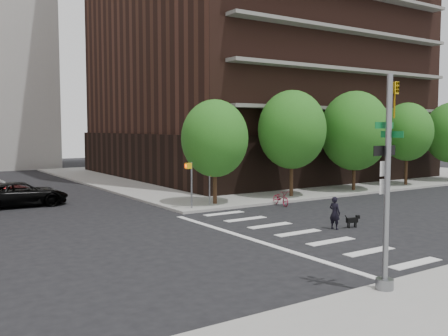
% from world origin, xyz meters
% --- Properties ---
extents(ground, '(120.00, 120.00, 0.00)m').
position_xyz_m(ground, '(0.00, 0.00, 0.00)').
color(ground, black).
rests_on(ground, ground).
extents(sidewalk_ne, '(39.00, 33.00, 0.15)m').
position_xyz_m(sidewalk_ne, '(20.50, 23.50, 0.07)').
color(sidewalk_ne, gray).
rests_on(sidewalk_ne, ground).
extents(crosswalk, '(3.85, 13.00, 0.01)m').
position_xyz_m(crosswalk, '(2.21, -0.00, 0.01)').
color(crosswalk, silver).
rests_on(crosswalk, ground).
extents(tree_a, '(4.00, 4.00, 5.90)m').
position_xyz_m(tree_a, '(4.00, 8.50, 4.04)').
color(tree_a, '#301E11').
rests_on(tree_a, sidewalk_ne).
extents(tree_b, '(4.50, 4.50, 6.65)m').
position_xyz_m(tree_b, '(10.00, 8.50, 4.54)').
color(tree_b, '#301E11').
rests_on(tree_b, sidewalk_ne).
extents(tree_c, '(5.00, 5.00, 6.80)m').
position_xyz_m(tree_c, '(16.00, 8.50, 4.45)').
color(tree_c, '#301E11').
rests_on(tree_c, sidewalk_ne).
extents(tree_d, '(4.00, 4.00, 6.20)m').
position_xyz_m(tree_d, '(22.00, 8.50, 4.34)').
color(tree_d, '#301E11').
rests_on(tree_d, sidewalk_ne).
extents(traffic_signal, '(0.90, 0.75, 6.00)m').
position_xyz_m(traffic_signal, '(-0.47, -7.49, 2.70)').
color(traffic_signal, slate).
rests_on(traffic_signal, sidewalk_s).
extents(pedestrian_signal, '(2.18, 0.67, 2.60)m').
position_xyz_m(pedestrian_signal, '(2.32, 7.92, 1.85)').
color(pedestrian_signal, slate).
rests_on(pedestrian_signal, sidewalk_ne).
extents(parked_car_black, '(2.70, 5.37, 1.46)m').
position_xyz_m(parked_car_black, '(-5.65, 14.75, 0.73)').
color(parked_car_black, black).
rests_on(parked_car_black, ground).
extents(scooter, '(0.85, 1.77, 0.89)m').
position_xyz_m(scooter, '(7.43, 6.50, 0.45)').
color(scooter, maroon).
rests_on(scooter, ground).
extents(dog_walker, '(0.61, 0.45, 1.52)m').
position_xyz_m(dog_walker, '(4.98, -0.28, 0.76)').
color(dog_walker, black).
rests_on(dog_walker, ground).
extents(dog, '(0.69, 0.32, 0.57)m').
position_xyz_m(dog, '(5.94, -0.51, 0.36)').
color(dog, black).
rests_on(dog, ground).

